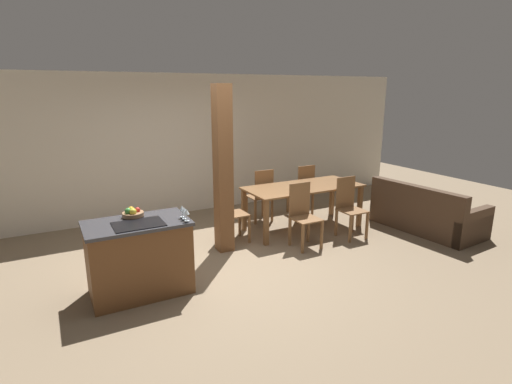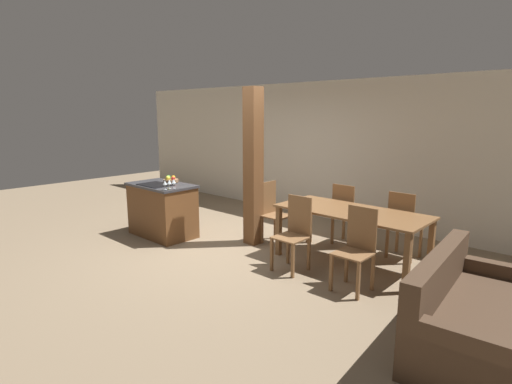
{
  "view_description": "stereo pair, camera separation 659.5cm",
  "coord_description": "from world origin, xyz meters",
  "px_view_note": "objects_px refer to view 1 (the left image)",
  "views": [
    {
      "loc": [
        -2.06,
        -4.77,
        2.4
      ],
      "look_at": [
        0.6,
        0.2,
        0.95
      ],
      "focal_mm": 28.0,
      "sensor_mm": 36.0,
      "label": 1
    },
    {
      "loc": [
        4.49,
        -4.03,
        2.09
      ],
      "look_at": [
        0.6,
        0.2,
        0.95
      ],
      "focal_mm": 28.0,
      "sensor_mm": 36.0,
      "label": 2
    }
  ],
  "objects_px": {
    "dining_chair_near_left": "(303,214)",
    "dining_chair_head_end": "(230,211)",
    "fruit_bowl": "(133,213)",
    "wine_glass_middle": "(184,210)",
    "timber_post": "(223,171)",
    "dining_chair_far_right": "(303,189)",
    "dining_chair_far_left": "(261,195)",
    "kitchen_island": "(139,257)",
    "dining_table": "(303,191)",
    "couch": "(426,214)",
    "wine_glass_near": "(187,212)",
    "wine_glass_far": "(182,208)",
    "dining_chair_near_right": "(349,206)"
  },
  "relations": [
    {
      "from": "dining_chair_far_left",
      "to": "dining_chair_far_right",
      "type": "relative_size",
      "value": 1.0
    },
    {
      "from": "dining_table",
      "to": "dining_chair_far_right",
      "type": "relative_size",
      "value": 2.06
    },
    {
      "from": "dining_table",
      "to": "dining_chair_far_left",
      "type": "relative_size",
      "value": 2.06
    },
    {
      "from": "wine_glass_middle",
      "to": "couch",
      "type": "height_order",
      "value": "wine_glass_middle"
    },
    {
      "from": "dining_chair_far_right",
      "to": "kitchen_island",
      "type": "bearing_deg",
      "value": 25.46
    },
    {
      "from": "fruit_bowl",
      "to": "dining_chair_head_end",
      "type": "relative_size",
      "value": 0.26
    },
    {
      "from": "wine_glass_near",
      "to": "dining_chair_head_end",
      "type": "distance_m",
      "value": 1.78
    },
    {
      "from": "kitchen_island",
      "to": "timber_post",
      "type": "distance_m",
      "value": 1.8
    },
    {
      "from": "dining_chair_near_left",
      "to": "wine_glass_near",
      "type": "bearing_deg",
      "value": -163.82
    },
    {
      "from": "fruit_bowl",
      "to": "wine_glass_far",
      "type": "xyz_separation_m",
      "value": [
        0.52,
        -0.31,
        0.07
      ]
    },
    {
      "from": "dining_chair_near_left",
      "to": "dining_chair_head_end",
      "type": "bearing_deg",
      "value": 144.38
    },
    {
      "from": "wine_glass_middle",
      "to": "timber_post",
      "type": "relative_size",
      "value": 0.06
    },
    {
      "from": "fruit_bowl",
      "to": "timber_post",
      "type": "bearing_deg",
      "value": 21.21
    },
    {
      "from": "wine_glass_middle",
      "to": "couch",
      "type": "bearing_deg",
      "value": 1.5
    },
    {
      "from": "wine_glass_far",
      "to": "dining_chair_near_left",
      "type": "distance_m",
      "value": 2.18
    },
    {
      "from": "dining_chair_head_end",
      "to": "fruit_bowl",
      "type": "bearing_deg",
      "value": 115.99
    },
    {
      "from": "dining_chair_head_end",
      "to": "dining_chair_near_left",
      "type": "bearing_deg",
      "value": -125.62
    },
    {
      "from": "dining_table",
      "to": "dining_chair_near_right",
      "type": "bearing_deg",
      "value": -55.65
    },
    {
      "from": "wine_glass_near",
      "to": "dining_chair_near_left",
      "type": "relative_size",
      "value": 0.15
    },
    {
      "from": "kitchen_island",
      "to": "dining_chair_far_right",
      "type": "xyz_separation_m",
      "value": [
        3.52,
        1.67,
        0.06
      ]
    },
    {
      "from": "fruit_bowl",
      "to": "dining_chair_far_right",
      "type": "relative_size",
      "value": 0.26
    },
    {
      "from": "dining_table",
      "to": "dining_chair_near_left",
      "type": "distance_m",
      "value": 0.84
    },
    {
      "from": "dining_chair_near_right",
      "to": "dining_chair_far_left",
      "type": "bearing_deg",
      "value": 124.35
    },
    {
      "from": "dining_chair_head_end",
      "to": "timber_post",
      "type": "height_order",
      "value": "timber_post"
    },
    {
      "from": "wine_glass_middle",
      "to": "dining_table",
      "type": "xyz_separation_m",
      "value": [
        2.53,
        1.2,
        -0.34
      ]
    },
    {
      "from": "couch",
      "to": "dining_chair_far_left",
      "type": "bearing_deg",
      "value": 48.21
    },
    {
      "from": "fruit_bowl",
      "to": "dining_chair_far_left",
      "type": "distance_m",
      "value": 3.02
    },
    {
      "from": "fruit_bowl",
      "to": "dining_chair_near_right",
      "type": "distance_m",
      "value": 3.55
    },
    {
      "from": "wine_glass_middle",
      "to": "dining_chair_far_right",
      "type": "bearing_deg",
      "value": 32.0
    },
    {
      "from": "kitchen_island",
      "to": "wine_glass_near",
      "type": "relative_size",
      "value": 8.11
    },
    {
      "from": "wine_glass_middle",
      "to": "dining_chair_near_left",
      "type": "bearing_deg",
      "value": 14.05
    },
    {
      "from": "kitchen_island",
      "to": "wine_glass_far",
      "type": "relative_size",
      "value": 8.11
    },
    {
      "from": "dining_chair_far_right",
      "to": "couch",
      "type": "bearing_deg",
      "value": 128.52
    },
    {
      "from": "kitchen_island",
      "to": "dining_chair_far_right",
      "type": "bearing_deg",
      "value": 25.46
    },
    {
      "from": "wine_glass_middle",
      "to": "dining_chair_near_left",
      "type": "distance_m",
      "value": 2.19
    },
    {
      "from": "dining_chair_far_left",
      "to": "timber_post",
      "type": "xyz_separation_m",
      "value": [
        -1.15,
        -0.92,
        0.72
      ]
    },
    {
      "from": "wine_glass_middle",
      "to": "timber_post",
      "type": "bearing_deg",
      "value": 46.03
    },
    {
      "from": "dining_chair_head_end",
      "to": "timber_post",
      "type": "distance_m",
      "value": 0.79
    },
    {
      "from": "wine_glass_near",
      "to": "wine_glass_middle",
      "type": "bearing_deg",
      "value": 90.0
    },
    {
      "from": "wine_glass_near",
      "to": "dining_table",
      "type": "relative_size",
      "value": 0.07
    },
    {
      "from": "dining_chair_near_left",
      "to": "dining_chair_near_right",
      "type": "distance_m",
      "value": 0.93
    },
    {
      "from": "kitchen_island",
      "to": "fruit_bowl",
      "type": "height_order",
      "value": "fruit_bowl"
    },
    {
      "from": "dining_chair_far_left",
      "to": "couch",
      "type": "distance_m",
      "value": 2.92
    },
    {
      "from": "dining_table",
      "to": "dining_chair_head_end",
      "type": "bearing_deg",
      "value": 180.0
    },
    {
      "from": "kitchen_island",
      "to": "dining_chair_far_left",
      "type": "height_order",
      "value": "dining_chair_far_left"
    },
    {
      "from": "dining_table",
      "to": "couch",
      "type": "height_order",
      "value": "couch"
    },
    {
      "from": "kitchen_island",
      "to": "dining_chair_near_left",
      "type": "xyz_separation_m",
      "value": [
        2.59,
        0.32,
        0.06
      ]
    },
    {
      "from": "couch",
      "to": "timber_post",
      "type": "height_order",
      "value": "timber_post"
    },
    {
      "from": "dining_chair_far_left",
      "to": "wine_glass_far",
      "type": "bearing_deg",
      "value": 40.83
    },
    {
      "from": "fruit_bowl",
      "to": "couch",
      "type": "relative_size",
      "value": 0.14
    }
  ]
}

